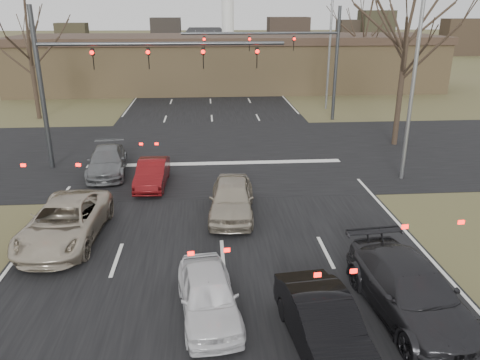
% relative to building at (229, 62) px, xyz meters
% --- Properties ---
extents(ground, '(360.00, 360.00, 0.00)m').
position_rel_building_xyz_m(ground, '(-2.00, -38.00, -2.67)').
color(ground, '#4E4E29').
rests_on(ground, ground).
extents(road_main, '(14.00, 300.00, 0.02)m').
position_rel_building_xyz_m(road_main, '(-2.00, 22.00, -2.66)').
color(road_main, black).
rests_on(road_main, ground).
extents(road_cross, '(200.00, 14.00, 0.02)m').
position_rel_building_xyz_m(road_cross, '(-2.00, -23.00, -2.65)').
color(road_cross, black).
rests_on(road_cross, ground).
extents(building, '(42.40, 10.40, 5.30)m').
position_rel_building_xyz_m(building, '(0.00, 0.00, 0.00)').
color(building, olive).
rests_on(building, ground).
extents(mast_arm_near, '(12.12, 0.24, 8.00)m').
position_rel_building_xyz_m(mast_arm_near, '(-7.23, -25.00, 2.41)').
color(mast_arm_near, '#383A3D').
rests_on(mast_arm_near, ground).
extents(mast_arm_far, '(11.12, 0.24, 8.00)m').
position_rel_building_xyz_m(mast_arm_far, '(4.18, -15.00, 2.35)').
color(mast_arm_far, '#383A3D').
rests_on(mast_arm_far, ground).
extents(streetlight_right_near, '(2.34, 0.25, 10.00)m').
position_rel_building_xyz_m(streetlight_right_near, '(6.82, -28.00, 2.92)').
color(streetlight_right_near, gray).
rests_on(streetlight_right_near, ground).
extents(streetlight_right_far, '(2.34, 0.25, 10.00)m').
position_rel_building_xyz_m(streetlight_right_far, '(7.32, -11.00, 2.92)').
color(streetlight_right_far, gray).
rests_on(streetlight_right_far, ground).
extents(tree_left_far, '(5.70, 5.70, 9.50)m').
position_rel_building_xyz_m(tree_left_far, '(-15.00, -13.00, 4.68)').
color(tree_left_far, black).
rests_on(tree_left_far, ground).
extents(tree_right_far, '(5.40, 5.40, 9.00)m').
position_rel_building_xyz_m(tree_right_far, '(13.00, -3.00, 4.29)').
color(tree_right_far, black).
rests_on(tree_right_far, ground).
extents(car_silver_suv, '(2.67, 5.30, 1.44)m').
position_rel_building_xyz_m(car_silver_suv, '(-7.51, -33.41, -1.95)').
color(car_silver_suv, '#B1A48F').
rests_on(car_silver_suv, ground).
extents(car_white_sedan, '(1.93, 3.87, 1.27)m').
position_rel_building_xyz_m(car_white_sedan, '(-2.50, -38.15, -2.03)').
color(car_white_sedan, silver).
rests_on(car_white_sedan, ground).
extents(car_black_hatch, '(1.89, 4.24, 1.35)m').
position_rel_building_xyz_m(car_black_hatch, '(0.25, -39.67, -1.99)').
color(car_black_hatch, black).
rests_on(car_black_hatch, ground).
extents(car_charcoal_sedan, '(2.55, 5.26, 1.47)m').
position_rel_building_xyz_m(car_charcoal_sedan, '(2.87, -38.54, -1.93)').
color(car_charcoal_sedan, black).
rests_on(car_charcoal_sedan, ground).
extents(car_grey_ahead, '(2.24, 4.59, 1.29)m').
position_rel_building_xyz_m(car_grey_ahead, '(-7.43, -26.16, -2.02)').
color(car_grey_ahead, slate).
rests_on(car_grey_ahead, ground).
extents(car_red_ahead, '(1.41, 3.73, 1.22)m').
position_rel_building_xyz_m(car_red_ahead, '(-5.00, -28.09, -2.06)').
color(car_red_ahead, '#580C0E').
rests_on(car_red_ahead, ground).
extents(car_silver_ahead, '(2.08, 4.40, 1.45)m').
position_rel_building_xyz_m(car_silver_ahead, '(-1.50, -31.66, -1.94)').
color(car_silver_ahead, '#A39984').
rests_on(car_silver_ahead, ground).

